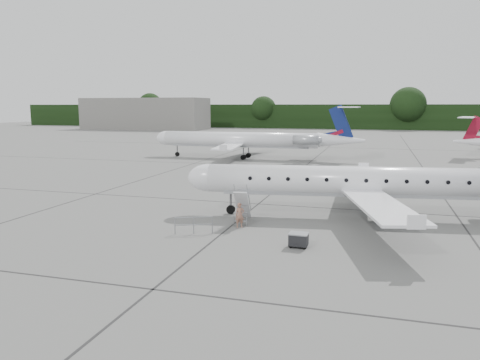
% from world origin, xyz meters
% --- Properties ---
extents(ground, '(320.00, 320.00, 0.00)m').
position_xyz_m(ground, '(0.00, 0.00, 0.00)').
color(ground, slate).
rests_on(ground, ground).
extents(treeline, '(260.00, 4.00, 8.00)m').
position_xyz_m(treeline, '(0.00, 130.00, 4.00)').
color(treeline, black).
rests_on(treeline, ground).
extents(terminal_building, '(40.00, 14.00, 10.00)m').
position_xyz_m(terminal_building, '(-70.00, 110.00, 5.00)').
color(terminal_building, slate).
rests_on(terminal_building, ground).
extents(main_regional_jet, '(29.95, 23.52, 7.01)m').
position_xyz_m(main_regional_jet, '(2.26, 3.93, 3.50)').
color(main_regional_jet, white).
rests_on(main_regional_jet, ground).
extents(airstair, '(1.20, 2.50, 2.20)m').
position_xyz_m(airstair, '(-5.38, 0.53, 1.10)').
color(airstair, white).
rests_on(airstair, ground).
extents(passenger, '(0.67, 0.59, 1.55)m').
position_xyz_m(passenger, '(-5.18, -0.80, 0.78)').
color(passenger, '#946451').
rests_on(passenger, ground).
extents(safety_railing, '(2.05, 0.94, 1.00)m').
position_xyz_m(safety_railing, '(-7.38, -3.00, 0.50)').
color(safety_railing, gray).
rests_on(safety_railing, ground).
extents(baggage_cart, '(0.99, 0.81, 0.84)m').
position_xyz_m(baggage_cart, '(-0.98, -3.90, 0.42)').
color(baggage_cart, black).
rests_on(baggage_cart, ground).
extents(bg_regional_left, '(28.97, 20.95, 7.56)m').
position_xyz_m(bg_regional_left, '(-16.33, 36.51, 3.78)').
color(bg_regional_left, white).
rests_on(bg_regional_left, ground).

